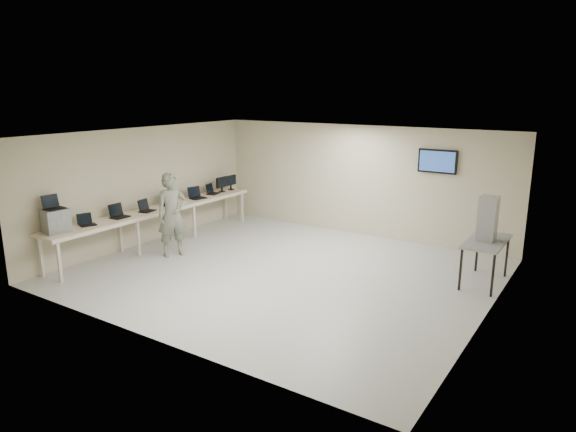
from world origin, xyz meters
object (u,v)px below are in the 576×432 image
Objects in this scene: soldier at (172,215)px; side_table at (486,244)px; workbench at (158,211)px; equipment_box at (56,221)px.

soldier is 1.31× the size of side_table.
soldier is 6.60m from side_table.
equipment_box is at bearing -91.38° from workbench.
equipment_box reaches higher than workbench.
equipment_box is at bearing -149.76° from side_table.
workbench is 7.37m from side_table.
equipment_box is (-0.06, -2.60, 0.31)m from workbench.
workbench is 4.16× the size of side_table.
side_table is (7.19, 1.62, -0.03)m from workbench.
soldier reaches higher than workbench.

